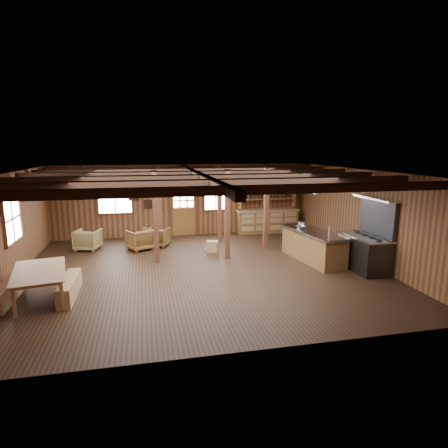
{
  "coord_description": "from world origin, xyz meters",
  "views": [
    {
      "loc": [
        -1.51,
        -10.16,
        3.46
      ],
      "look_at": [
        0.86,
        0.87,
        1.14
      ],
      "focal_mm": 30.0,
      "sensor_mm": 36.0,
      "label": 1
    }
  ],
  "objects_px": {
    "armchair_a": "(140,240)",
    "armchair_b": "(158,237)",
    "armchair_c": "(88,240)",
    "commercial_range": "(367,247)",
    "dining_table": "(42,285)",
    "kitchen_island": "(313,245)"
  },
  "relations": [
    {
      "from": "armchair_a",
      "to": "armchair_b",
      "type": "bearing_deg",
      "value": -178.15
    },
    {
      "from": "armchair_b",
      "to": "armchair_c",
      "type": "height_order",
      "value": "armchair_c"
    },
    {
      "from": "commercial_range",
      "to": "dining_table",
      "type": "distance_m",
      "value": 8.56
    },
    {
      "from": "dining_table",
      "to": "armchair_a",
      "type": "distance_m",
      "value": 4.47
    },
    {
      "from": "armchair_a",
      "to": "dining_table",
      "type": "bearing_deg",
      "value": 33.09
    },
    {
      "from": "armchair_b",
      "to": "commercial_range",
      "type": "bearing_deg",
      "value": 168.67
    },
    {
      "from": "armchair_a",
      "to": "armchair_b",
      "type": "height_order",
      "value": "armchair_a"
    },
    {
      "from": "armchair_c",
      "to": "armchair_a",
      "type": "bearing_deg",
      "value": -175.81
    },
    {
      "from": "armchair_b",
      "to": "armchair_c",
      "type": "xyz_separation_m",
      "value": [
        -2.38,
        -0.02,
        0.02
      ]
    },
    {
      "from": "commercial_range",
      "to": "armchair_b",
      "type": "bearing_deg",
      "value": 145.63
    },
    {
      "from": "dining_table",
      "to": "kitchen_island",
      "type": "bearing_deg",
      "value": -89.7
    },
    {
      "from": "armchair_a",
      "to": "kitchen_island",
      "type": "bearing_deg",
      "value": 127.77
    },
    {
      "from": "kitchen_island",
      "to": "armchair_b",
      "type": "bearing_deg",
      "value": 140.58
    },
    {
      "from": "dining_table",
      "to": "armchair_c",
      "type": "height_order",
      "value": "armchair_c"
    },
    {
      "from": "kitchen_island",
      "to": "dining_table",
      "type": "distance_m",
      "value": 7.59
    },
    {
      "from": "dining_table",
      "to": "armchair_b",
      "type": "relative_size",
      "value": 2.71
    },
    {
      "from": "commercial_range",
      "to": "dining_table",
      "type": "xyz_separation_m",
      "value": [
        -8.55,
        -0.35,
        -0.32
      ]
    },
    {
      "from": "kitchen_island",
      "to": "commercial_range",
      "type": "relative_size",
      "value": 1.24
    },
    {
      "from": "commercial_range",
      "to": "armchair_b",
      "type": "relative_size",
      "value": 2.86
    },
    {
      "from": "kitchen_island",
      "to": "dining_table",
      "type": "relative_size",
      "value": 1.32
    },
    {
      "from": "commercial_range",
      "to": "armchair_c",
      "type": "height_order",
      "value": "commercial_range"
    },
    {
      "from": "armchair_a",
      "to": "armchair_c",
      "type": "distance_m",
      "value": 1.77
    }
  ]
}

